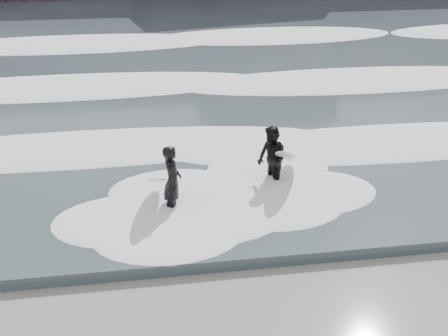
{
  "coord_description": "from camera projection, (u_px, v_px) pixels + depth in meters",
  "views": [
    {
      "loc": [
        -2.7,
        -6.91,
        7.25
      ],
      "look_at": [
        -0.71,
        6.16,
        1.0
      ],
      "focal_mm": 45.0,
      "sensor_mm": 36.0,
      "label": 1
    }
  ],
  "objects": [
    {
      "name": "foam_mid",
      "position": [
        206.0,
        81.0,
        23.76
      ],
      "size": [
        60.0,
        4.0,
        0.24
      ],
      "primitive_type": "ellipsoid",
      "color": "white",
      "rests_on": "sea"
    },
    {
      "name": "foam_far",
      "position": [
        187.0,
        36.0,
        31.79
      ],
      "size": [
        60.0,
        4.8,
        0.3
      ],
      "primitive_type": "ellipsoid",
      "color": "white",
      "rests_on": "sea"
    },
    {
      "name": "sea",
      "position": [
        181.0,
        27.0,
        35.49
      ],
      "size": [
        90.0,
        52.0,
        0.3
      ],
      "primitive_type": "cube",
      "color": "#344147",
      "rests_on": "ground"
    },
    {
      "name": "surfer_left",
      "position": [
        170.0,
        181.0,
        14.03
      ],
      "size": [
        0.95,
        1.75,
        1.91
      ],
      "color": "black",
      "rests_on": "ground"
    },
    {
      "name": "surfer_right",
      "position": [
        273.0,
        159.0,
        15.27
      ],
      "size": [
        1.54,
        2.08,
        1.86
      ],
      "color": "black",
      "rests_on": "ground"
    },
    {
      "name": "foam_near",
      "position": [
        233.0,
        146.0,
        17.51
      ],
      "size": [
        60.0,
        3.2,
        0.2
      ],
      "primitive_type": "ellipsoid",
      "color": "white",
      "rests_on": "sea"
    }
  ]
}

